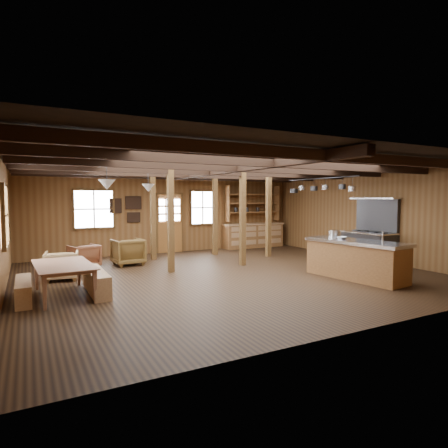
{
  "coord_description": "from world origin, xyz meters",
  "views": [
    {
      "loc": [
        -4.55,
        -8.34,
        1.97
      ],
      "look_at": [
        0.29,
        0.82,
        1.24
      ],
      "focal_mm": 30.0,
      "sensor_mm": 36.0,
      "label": 1
    }
  ],
  "objects_px": {
    "kitchen_island": "(356,259)",
    "armchair_b": "(128,252)",
    "commercial_range": "(370,242)",
    "dining_table": "(66,280)",
    "armchair_c": "(62,265)",
    "armchair_a": "(84,256)"
  },
  "relations": [
    {
      "from": "kitchen_island",
      "to": "armchair_b",
      "type": "xyz_separation_m",
      "value": [
        -4.46,
        4.47,
        -0.09
      ]
    },
    {
      "from": "commercial_range",
      "to": "dining_table",
      "type": "distance_m",
      "value": 8.55
    },
    {
      "from": "kitchen_island",
      "to": "armchair_a",
      "type": "distance_m",
      "value": 7.26
    },
    {
      "from": "kitchen_island",
      "to": "armchair_c",
      "type": "height_order",
      "value": "kitchen_island"
    },
    {
      "from": "dining_table",
      "to": "armchair_b",
      "type": "height_order",
      "value": "armchair_b"
    },
    {
      "from": "commercial_range",
      "to": "armchair_b",
      "type": "relative_size",
      "value": 2.32
    },
    {
      "from": "armchair_b",
      "to": "armchair_c",
      "type": "distance_m",
      "value": 2.29
    },
    {
      "from": "dining_table",
      "to": "armchair_a",
      "type": "xyz_separation_m",
      "value": [
        0.73,
        2.99,
        0.01
      ]
    },
    {
      "from": "armchair_a",
      "to": "armchair_b",
      "type": "relative_size",
      "value": 0.86
    },
    {
      "from": "armchair_a",
      "to": "armchair_b",
      "type": "xyz_separation_m",
      "value": [
        1.22,
        -0.05,
        0.05
      ]
    },
    {
      "from": "armchair_b",
      "to": "armchair_c",
      "type": "xyz_separation_m",
      "value": [
        -1.89,
        -1.28,
        -0.04
      ]
    },
    {
      "from": "kitchen_island",
      "to": "dining_table",
      "type": "distance_m",
      "value": 6.59
    },
    {
      "from": "commercial_range",
      "to": "kitchen_island",
      "type": "bearing_deg",
      "value": -146.41
    },
    {
      "from": "kitchen_island",
      "to": "commercial_range",
      "type": "bearing_deg",
      "value": 25.98
    },
    {
      "from": "armchair_a",
      "to": "armchair_c",
      "type": "relative_size",
      "value": 0.96
    },
    {
      "from": "armchair_a",
      "to": "dining_table",
      "type": "bearing_deg",
      "value": 60.68
    },
    {
      "from": "dining_table",
      "to": "armchair_b",
      "type": "distance_m",
      "value": 3.52
    },
    {
      "from": "dining_table",
      "to": "armchair_c",
      "type": "bearing_deg",
      "value": -4.83
    },
    {
      "from": "kitchen_island",
      "to": "armchair_b",
      "type": "relative_size",
      "value": 3.05
    },
    {
      "from": "commercial_range",
      "to": "dining_table",
      "type": "relative_size",
      "value": 1.06
    },
    {
      "from": "armchair_c",
      "to": "armchair_b",
      "type": "bearing_deg",
      "value": -138.13
    },
    {
      "from": "armchair_a",
      "to": "armchair_c",
      "type": "xyz_separation_m",
      "value": [
        -0.68,
        -1.33,
        0.01
      ]
    }
  ]
}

